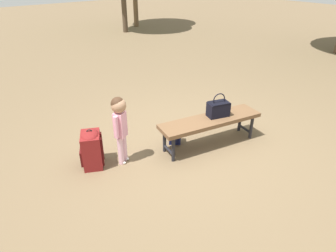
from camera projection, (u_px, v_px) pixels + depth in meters
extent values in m
plane|color=brown|center=(187.00, 146.00, 4.54)|extent=(40.00, 40.00, 0.00)
cube|color=brown|center=(211.00, 120.00, 4.39)|extent=(1.65, 0.70, 0.06)
cylinder|color=black|center=(173.00, 149.00, 4.12)|extent=(0.05, 0.05, 0.39)
cylinder|color=black|center=(164.00, 140.00, 4.33)|extent=(0.05, 0.05, 0.39)
cylinder|color=black|center=(251.00, 127.00, 4.67)|extent=(0.05, 0.05, 0.39)
cylinder|color=black|center=(240.00, 120.00, 4.89)|extent=(0.05, 0.05, 0.39)
cylinder|color=black|center=(169.00, 150.00, 4.27)|extent=(0.09, 0.28, 0.04)
cylinder|color=black|center=(245.00, 129.00, 4.82)|extent=(0.09, 0.28, 0.04)
cube|color=black|center=(218.00, 109.00, 4.41)|extent=(0.36, 0.27, 0.22)
cube|color=black|center=(219.00, 103.00, 4.36)|extent=(0.33, 0.26, 0.02)
torus|color=black|center=(219.00, 100.00, 4.33)|extent=(0.19, 0.07, 0.20)
cylinder|color=#E5B2C6|center=(124.00, 147.00, 4.14)|extent=(0.08, 0.08, 0.42)
cylinder|color=#E5B2C6|center=(121.00, 151.00, 4.06)|extent=(0.08, 0.08, 0.42)
ellipsoid|color=white|center=(126.00, 158.00, 4.22)|extent=(0.09, 0.10, 0.04)
ellipsoid|color=white|center=(123.00, 162.00, 4.14)|extent=(0.09, 0.10, 0.04)
cube|color=pink|center=(120.00, 125.00, 3.91)|extent=(0.20, 0.19, 0.36)
cylinder|color=pink|center=(124.00, 120.00, 3.99)|extent=(0.06, 0.06, 0.30)
cylinder|color=pink|center=(116.00, 127.00, 3.82)|extent=(0.06, 0.06, 0.30)
sphere|color=#A57A5B|center=(119.00, 105.00, 3.78)|extent=(0.20, 0.20, 0.20)
sphere|color=#3F2819|center=(118.00, 104.00, 3.77)|extent=(0.18, 0.18, 0.18)
cube|color=maroon|center=(92.00, 150.00, 4.01)|extent=(0.37, 0.41, 0.50)
ellipsoid|color=maroon|center=(90.00, 135.00, 3.89)|extent=(0.36, 0.39, 0.11)
cube|color=#4A1010|center=(82.00, 156.00, 4.02)|extent=(0.14, 0.23, 0.22)
cube|color=#4A1010|center=(102.00, 152.00, 3.96)|extent=(0.05, 0.06, 0.42)
cube|color=#4A1010|center=(102.00, 146.00, 4.09)|extent=(0.05, 0.06, 0.42)
torus|color=black|center=(89.00, 132.00, 3.87)|extent=(0.08, 0.05, 0.08)
cube|color=#191E4C|center=(175.00, 136.00, 4.57)|extent=(0.22, 0.21, 0.26)
ellipsoid|color=#191E4C|center=(175.00, 128.00, 4.51)|extent=(0.21, 0.20, 0.06)
cube|color=black|center=(175.00, 140.00, 4.52)|extent=(0.11, 0.09, 0.12)
cube|color=black|center=(177.00, 133.00, 4.63)|extent=(0.03, 0.03, 0.22)
cube|color=black|center=(172.00, 133.00, 4.63)|extent=(0.03, 0.03, 0.22)
torus|color=#B2B2B7|center=(175.00, 127.00, 4.50)|extent=(0.03, 0.04, 0.04)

